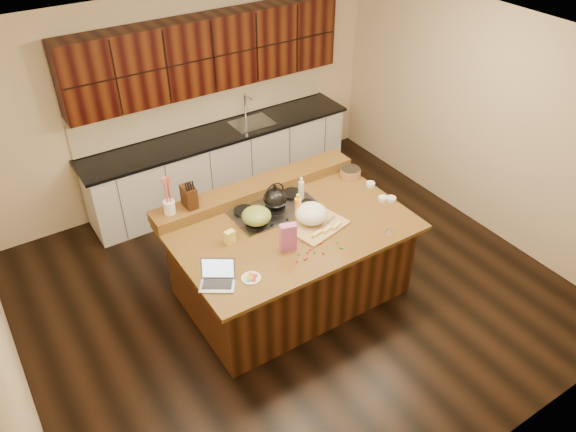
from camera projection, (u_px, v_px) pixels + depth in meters
room at (291, 190)px, 5.46m from camera, size 5.52×5.02×2.72m
island at (291, 259)px, 5.98m from camera, size 2.40×1.60×0.92m
back_ledge at (256, 188)px, 6.16m from camera, size 2.40×0.30×0.12m
cooktop at (275, 209)px, 5.91m from camera, size 0.92×0.52×0.05m
back_counter at (217, 128)px, 7.32m from camera, size 3.70×0.66×2.40m
kettle at (275, 198)px, 5.83m from camera, size 0.26×0.26×0.22m
green_bowl at (256, 216)px, 5.62m from camera, size 0.39×0.39×0.17m
laptop at (218, 277)px, 4.99m from camera, size 0.39×0.37×0.21m
oil_bottle at (298, 210)px, 5.70m from camera, size 0.09×0.09×0.27m
vinegar_bottle at (301, 192)px, 5.98m from camera, size 0.08×0.08×0.25m
wooden_tray at (313, 216)px, 5.66m from camera, size 0.64×0.53×0.23m
ramekin_a at (383, 199)px, 6.06m from camera, size 0.11×0.11×0.04m
ramekin_b at (391, 199)px, 6.05m from camera, size 0.11×0.11×0.04m
ramekin_c at (371, 184)px, 6.29m from camera, size 0.11×0.11×0.04m
strainer_bowl at (350, 173)px, 6.44m from camera, size 0.25×0.25×0.09m
kitchen_timer at (389, 229)px, 5.60m from camera, size 0.10×0.10×0.07m
pink_bag at (288, 237)px, 5.32m from camera, size 0.17×0.12×0.29m
candy_plate at (251, 278)px, 5.06m from camera, size 0.24×0.24×0.01m
package_box at (230, 237)px, 5.44m from camera, size 0.11×0.09×0.14m
utensil_crock at (169, 207)px, 5.64m from camera, size 0.14×0.14×0.14m
knife_block at (189, 197)px, 5.71m from camera, size 0.12×0.19×0.23m
gumdrop_0 at (311, 250)px, 5.38m from camera, size 0.02×0.02×0.02m
gumdrop_1 at (317, 245)px, 5.43m from camera, size 0.02×0.02×0.02m
gumdrop_2 at (319, 244)px, 5.45m from camera, size 0.02×0.02×0.02m
gumdrop_3 at (340, 248)px, 5.40m from camera, size 0.02×0.02×0.02m
gumdrop_4 at (306, 258)px, 5.28m from camera, size 0.02×0.02×0.02m
gumdrop_5 at (299, 254)px, 5.32m from camera, size 0.02×0.02×0.02m
gumdrop_6 at (323, 253)px, 5.33m from camera, size 0.02×0.02×0.02m
gumdrop_7 at (305, 259)px, 5.26m from camera, size 0.02×0.02×0.02m
gumdrop_8 at (304, 259)px, 5.26m from camera, size 0.02×0.02×0.02m
gumdrop_9 at (314, 252)px, 5.34m from camera, size 0.02×0.02×0.02m
gumdrop_10 at (297, 261)px, 5.24m from camera, size 0.02×0.02×0.02m
gumdrop_11 at (337, 242)px, 5.47m from camera, size 0.02×0.02×0.02m
gumdrop_12 at (321, 243)px, 5.46m from camera, size 0.02×0.02×0.02m
gumdrop_13 at (342, 248)px, 5.39m from camera, size 0.02×0.02×0.02m
gumdrop_14 at (308, 252)px, 5.35m from camera, size 0.02×0.02×0.02m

